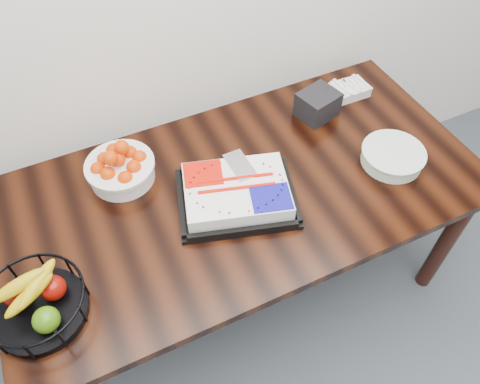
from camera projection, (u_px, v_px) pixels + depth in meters
name	position (u px, v px, depth m)	size (l,w,h in m)	color
table	(242.00, 201.00, 1.80)	(1.80, 0.90, 0.75)	black
cake_tray	(236.00, 193.00, 1.66)	(0.49, 0.43, 0.09)	black
tangerine_bowl	(120.00, 165.00, 1.71)	(0.26, 0.26, 0.16)	white
fruit_basket	(35.00, 303.00, 1.37)	(0.30, 0.30, 0.16)	black
plate_stack	(392.00, 157.00, 1.79)	(0.24, 0.24, 0.06)	white
fork_bag	(347.00, 90.00, 2.05)	(0.18, 0.12, 0.05)	silver
napkin_box	(318.00, 104.00, 1.95)	(0.15, 0.13, 0.11)	black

